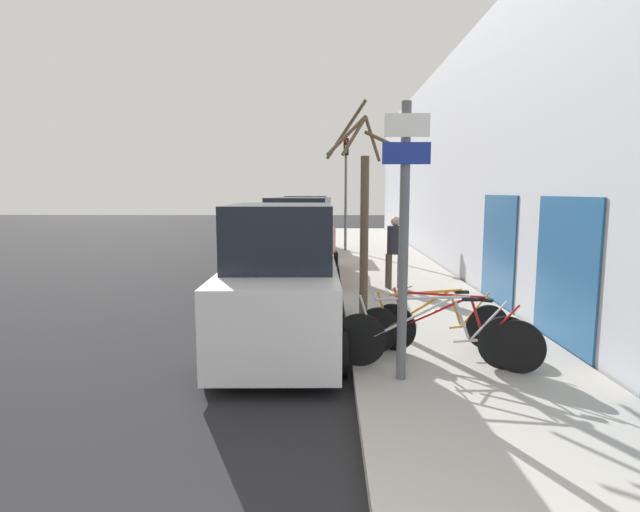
# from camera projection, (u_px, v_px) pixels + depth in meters

# --- Properties ---
(ground_plane) EXTENTS (80.00, 80.00, 0.00)m
(ground_plane) POSITION_uv_depth(u_px,v_px,m) (303.00, 286.00, 13.22)
(ground_plane) COLOR black
(sidewalk_curb) EXTENTS (3.20, 32.00, 0.15)m
(sidewalk_curb) POSITION_uv_depth(u_px,v_px,m) (388.00, 267.00, 15.94)
(sidewalk_curb) COLOR #ADA89E
(sidewalk_curb) RESTS_ON ground
(building_facade) EXTENTS (0.23, 32.00, 6.50)m
(building_facade) POSITION_uv_depth(u_px,v_px,m) (447.00, 167.00, 15.43)
(building_facade) COLOR #B2B7C1
(building_facade) RESTS_ON ground
(signpost) EXTENTS (0.57, 0.14, 3.38)m
(signpost) POSITION_uv_depth(u_px,v_px,m) (404.00, 234.00, 6.02)
(signpost) COLOR #595B60
(signpost) RESTS_ON sidewalk_curb
(bicycle_0) EXTENTS (2.62, 0.44, 0.99)m
(bicycle_0) POSITION_uv_depth(u_px,v_px,m) (432.00, 337.00, 6.59)
(bicycle_0) COLOR black
(bicycle_0) RESTS_ON sidewalk_curb
(bicycle_1) EXTENTS (2.09, 1.30, 0.96)m
(bicycle_1) POSITION_uv_depth(u_px,v_px,m) (451.00, 332.00, 6.86)
(bicycle_1) COLOR black
(bicycle_1) RESTS_ON sidewalk_curb
(bicycle_2) EXTENTS (2.31, 0.44, 0.92)m
(bicycle_2) POSITION_uv_depth(u_px,v_px,m) (433.00, 325.00, 7.31)
(bicycle_2) COLOR black
(bicycle_2) RESTS_ON sidewalk_curb
(parked_car_0) EXTENTS (2.00, 4.58, 2.28)m
(parked_car_0) POSITION_uv_depth(u_px,v_px,m) (282.00, 283.00, 7.96)
(parked_car_0) COLOR silver
(parked_car_0) RESTS_ON ground
(parked_car_1) EXTENTS (2.13, 4.76, 2.32)m
(parked_car_1) POSITION_uv_depth(u_px,v_px,m) (300.00, 245.00, 13.53)
(parked_car_1) COLOR maroon
(parked_car_1) RESTS_ON ground
(parked_car_2) EXTENTS (2.02, 4.40, 2.31)m
(parked_car_2) POSITION_uv_depth(u_px,v_px,m) (306.00, 229.00, 19.53)
(parked_car_2) COLOR gray
(parked_car_2) RESTS_ON ground
(pedestrian_near) EXTENTS (0.45, 0.39, 1.74)m
(pedestrian_near) POSITION_uv_depth(u_px,v_px,m) (395.00, 247.00, 11.95)
(pedestrian_near) COLOR #4C3D2D
(pedestrian_near) RESTS_ON sidewalk_curb
(street_tree) EXTENTS (1.47, 1.80, 3.94)m
(street_tree) POSITION_uv_depth(u_px,v_px,m) (364.00, 215.00, 9.01)
(street_tree) COLOR brown
(street_tree) RESTS_ON sidewalk_curb
(traffic_light) EXTENTS (0.20, 0.30, 4.50)m
(traffic_light) POSITION_uv_depth(u_px,v_px,m) (346.00, 177.00, 19.50)
(traffic_light) COLOR #595B60
(traffic_light) RESTS_ON sidewalk_curb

